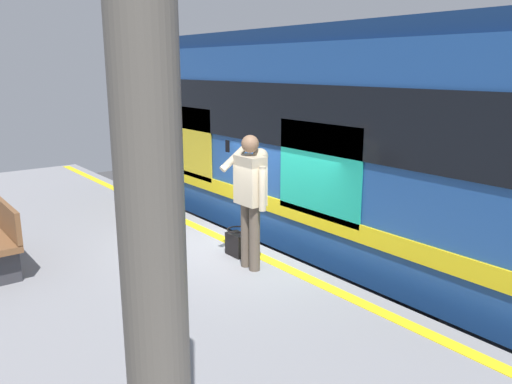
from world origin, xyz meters
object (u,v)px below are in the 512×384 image
Objects in this scene: passenger at (251,191)px; handbag at (237,243)px; station_column at (153,255)px; train_carriage at (309,131)px.

passenger is 4.55× the size of handbag.
handbag is 4.66m from station_column.
station_column reaches higher than passenger.
station_column is (-3.34, 2.88, 1.50)m from handbag.
handbag is (-1.09, 2.35, -1.27)m from train_carriage.
train_carriage is 2.93× the size of station_column.
train_carriage is at bearing -49.73° from station_column.
handbag is 0.11× the size of station_column.
train_carriage is 2.88m from handbag.
handbag is at bearing -14.96° from passenger.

